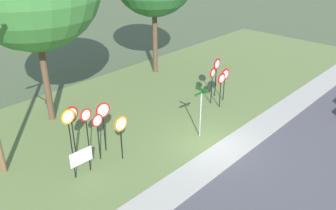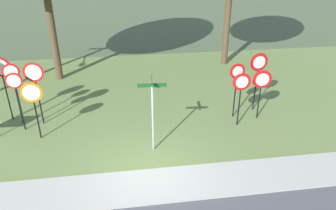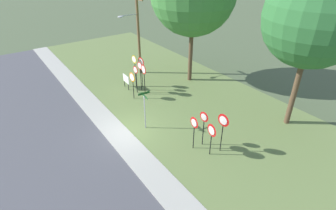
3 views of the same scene
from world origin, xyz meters
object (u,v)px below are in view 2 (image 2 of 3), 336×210
object	(u,v)px
stop_sign_near_left	(33,99)
stop_sign_near_right	(35,80)
stop_sign_far_right	(13,81)
yield_sign_near_left	(262,83)
stop_sign_center_tall	(2,75)
yield_sign_near_right	(237,78)
stop_sign_far_center	(16,90)
yield_sign_far_left	(258,68)
yield_sign_far_right	(241,87)
street_name_post	(153,109)

from	to	relation	value
stop_sign_near_left	stop_sign_near_right	world-z (taller)	stop_sign_near_right
stop_sign_far_right	yield_sign_near_left	size ratio (longest dim) A/B	1.20
stop_sign_center_tall	yield_sign_near_right	bearing A→B (deg)	-13.29
stop_sign_far_right	stop_sign_center_tall	xyz separation A→B (m)	(-0.51, 0.40, 0.15)
stop_sign_near_right	stop_sign_far_right	xyz separation A→B (m)	(-0.85, 0.15, -0.08)
stop_sign_near_left	stop_sign_near_right	bearing A→B (deg)	92.76
stop_sign_far_center	yield_sign_near_right	distance (m)	8.52
stop_sign_far_right	yield_sign_far_left	world-z (taller)	yield_sign_far_left
stop_sign_near_right	yield_sign_near_right	xyz separation A→B (m)	(7.89, -0.55, -0.18)
stop_sign_near_right	stop_sign_center_tall	world-z (taller)	stop_sign_center_tall
stop_sign_far_right	stop_sign_far_center	bearing A→B (deg)	-76.42
stop_sign_near_right	yield_sign_far_left	bearing A→B (deg)	2.57
stop_sign_far_right	yield_sign_near_right	distance (m)	8.76
yield_sign_near_left	yield_sign_far_right	world-z (taller)	yield_sign_far_right
stop_sign_center_tall	stop_sign_far_center	bearing A→B (deg)	-59.25
stop_sign_center_tall	street_name_post	distance (m)	6.41
yield_sign_near_right	stop_sign_center_tall	bearing A→B (deg)	167.60
stop_sign_center_tall	stop_sign_near_right	bearing A→B (deg)	-28.90
stop_sign_far_center	yield_sign_near_right	world-z (taller)	stop_sign_far_center
stop_sign_far_center	yield_sign_far_right	world-z (taller)	stop_sign_far_center
stop_sign_near_left	yield_sign_far_left	xyz separation A→B (m)	(8.85, 1.06, 0.30)
stop_sign_near_left	yield_sign_near_right	distance (m)	7.79
stop_sign_far_center	stop_sign_center_tall	distance (m)	1.22
stop_sign_center_tall	yield_sign_far_right	bearing A→B (deg)	-17.62
stop_sign_far_center	yield_sign_near_left	distance (m)	9.50
yield_sign_near_right	yield_sign_far_right	distance (m)	0.71
yield_sign_near_left	street_name_post	bearing A→B (deg)	-154.00
stop_sign_far_right	stop_sign_center_tall	size ratio (longest dim) A/B	0.95
stop_sign_near_right	stop_sign_center_tall	distance (m)	1.46
stop_sign_near_left	yield_sign_near_right	xyz separation A→B (m)	(7.77, 0.58, 0.09)
yield_sign_near_left	yield_sign_far_right	bearing A→B (deg)	-150.98
yield_sign_near_right	street_name_post	distance (m)	4.10
street_name_post	stop_sign_far_right	bearing A→B (deg)	157.34
yield_sign_near_left	yield_sign_far_left	size ratio (longest dim) A/B	0.82
stop_sign_far_right	yield_sign_near_left	distance (m)	9.75
stop_sign_near_left	stop_sign_center_tall	xyz separation A→B (m)	(-1.47, 1.69, 0.34)
stop_sign_far_center	stop_sign_far_right	distance (m)	0.60
stop_sign_far_center	street_name_post	distance (m)	5.34
yield_sign_near_right	stop_sign_far_center	bearing A→B (deg)	173.37
stop_sign_far_center	yield_sign_far_left	size ratio (longest dim) A/B	0.92
yield_sign_near_left	yield_sign_far_left	xyz separation A→B (m)	(0.12, 0.75, 0.37)
stop_sign_near_right	yield_sign_near_left	world-z (taller)	stop_sign_near_right
yield_sign_near_right	yield_sign_near_left	bearing A→B (deg)	-21.10
stop_sign_center_tall	yield_sign_near_left	xyz separation A→B (m)	(10.20, -1.38, -0.42)
stop_sign_near_right	yield_sign_near_left	size ratio (longest dim) A/B	1.23
yield_sign_near_left	yield_sign_far_left	bearing A→B (deg)	87.12
stop_sign_far_center	yield_sign_near_right	size ratio (longest dim) A/B	1.01
yield_sign_near_left	yield_sign_near_right	xyz separation A→B (m)	(-0.97, 0.27, 0.17)
stop_sign_far_right	stop_sign_center_tall	distance (m)	0.67
stop_sign_near_right	street_name_post	world-z (taller)	street_name_post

